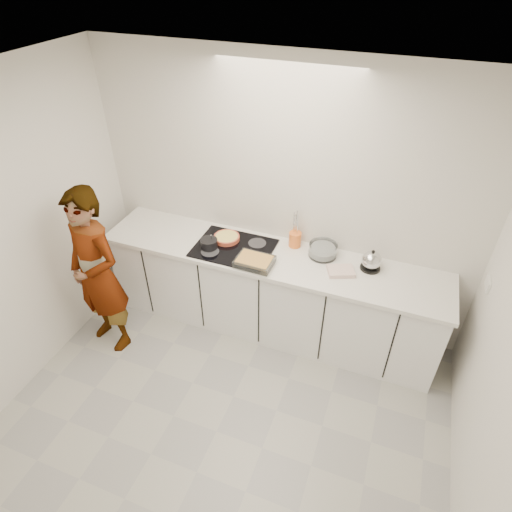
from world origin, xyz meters
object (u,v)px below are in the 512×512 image
at_px(baking_dish, 255,261).
at_px(mixing_bowl, 323,251).
at_px(tart_dish, 227,238).
at_px(saucepan, 209,244).
at_px(kettle, 371,261).
at_px(cook, 97,274).
at_px(hob, 234,248).
at_px(utensil_crock, 295,239).

bearing_deg(baking_dish, mixing_bowl, 34.33).
xyz_separation_m(tart_dish, saucepan, (-0.10, -0.18, 0.02)).
height_order(kettle, cook, cook).
bearing_deg(mixing_bowl, tart_dish, -174.05).
height_order(hob, utensil_crock, utensil_crock).
bearing_deg(tart_dish, saucepan, -119.65).
height_order(hob, cook, cook).
relative_size(tart_dish, saucepan, 1.69).
relative_size(hob, utensil_crock, 4.98).
relative_size(utensil_crock, cook, 0.09).
relative_size(baking_dish, kettle, 1.62).
bearing_deg(utensil_crock, cook, -148.83).
distance_m(tart_dish, baking_dish, 0.47).
height_order(tart_dish, saucepan, saucepan).
bearing_deg(utensil_crock, baking_dish, -120.52).
height_order(saucepan, baking_dish, saucepan).
bearing_deg(baking_dish, saucepan, 169.66).
bearing_deg(baking_dish, utensil_crock, 59.48).
distance_m(hob, saucepan, 0.24).
height_order(mixing_bowl, cook, cook).
distance_m(mixing_bowl, utensil_crock, 0.29).
bearing_deg(tart_dish, kettle, 2.28).
xyz_separation_m(baking_dish, cook, (-1.31, -0.52, -0.12)).
bearing_deg(hob, kettle, 6.72).
bearing_deg(utensil_crock, tart_dish, -166.45).
xyz_separation_m(saucepan, kettle, (1.45, 0.23, 0.03)).
bearing_deg(mixing_bowl, saucepan, -165.01).
height_order(saucepan, utensil_crock, saucepan).
bearing_deg(utensil_crock, saucepan, -155.84).
distance_m(hob, cook, 1.25).
bearing_deg(tart_dish, mixing_bowl, 5.95).
bearing_deg(kettle, cook, -159.68).
height_order(hob, tart_dish, tart_dish).
relative_size(baking_dish, mixing_bowl, 1.17).
bearing_deg(tart_dish, utensil_crock, 13.55).
xyz_separation_m(saucepan, utensil_crock, (0.73, 0.33, 0.01)).
relative_size(hob, cook, 0.43).
xyz_separation_m(hob, saucepan, (-0.21, -0.08, 0.05)).
relative_size(saucepan, mixing_bowl, 0.65).
height_order(tart_dish, mixing_bowl, mixing_bowl).
relative_size(hob, baking_dish, 2.17).
bearing_deg(kettle, baking_dish, -161.74).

